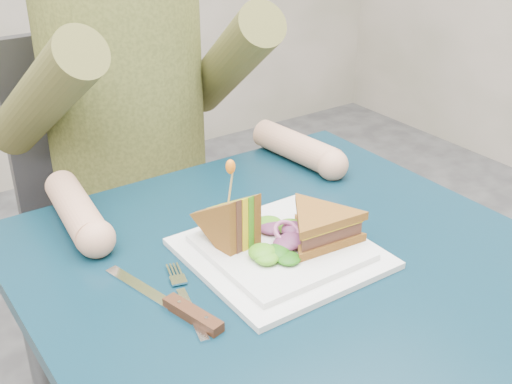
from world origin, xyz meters
TOP-DOWN VIEW (x-y plane):
  - table at (0.00, 0.00)m, footprint 0.75×0.75m
  - chair at (0.00, 0.67)m, footprint 0.42×0.40m
  - diner at (-0.00, 0.56)m, footprint 0.54×0.59m
  - plate at (-0.01, 0.02)m, footprint 0.26×0.26m
  - sandwich_flat at (0.05, -0.00)m, footprint 0.15×0.15m
  - sandwich_upright at (-0.07, 0.07)m, footprint 0.08×0.12m
  - fork at (-0.18, 0.00)m, footprint 0.06×0.18m
  - knife at (-0.20, -0.01)m, footprint 0.07×0.22m
  - toothpick at (-0.07, 0.07)m, footprint 0.01×0.01m
  - toothpick_frill at (-0.07, 0.07)m, footprint 0.01×0.01m
  - lettuce_spill at (-0.00, 0.03)m, footprint 0.15×0.13m
  - onion_ring at (0.01, 0.03)m, footprint 0.04×0.04m

SIDE VIEW (x-z plane):
  - chair at x=0.00m, z-range 0.08..1.01m
  - table at x=0.00m, z-range 0.29..1.02m
  - fork at x=-0.18m, z-range 0.73..0.74m
  - knife at x=-0.20m, z-range 0.73..0.74m
  - plate at x=-0.01m, z-range 0.73..0.75m
  - lettuce_spill at x=0.00m, z-range 0.75..0.77m
  - onion_ring at x=0.01m, z-range 0.75..0.78m
  - sandwich_flat at x=0.05m, z-range 0.75..0.80m
  - sandwich_upright at x=-0.07m, z-range 0.72..0.84m
  - toothpick at x=-0.07m, z-range 0.82..0.88m
  - toothpick_frill at x=-0.07m, z-range 0.87..0.89m
  - diner at x=0.00m, z-range 0.54..1.29m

